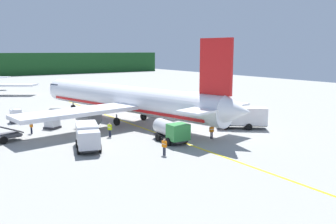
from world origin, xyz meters
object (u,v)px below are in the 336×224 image
service_truck_fuel (88,135)px  crew_supervisor (110,129)px  service_truck_baggage (171,130)px  cargo_container_near (16,116)px  service_truck_catering (242,117)px  airliner_foreground (126,99)px  cargo_container_mid (52,122)px  crew_marshaller (31,126)px  crew_loader_left (164,146)px  crew_loader_right (212,131)px

service_truck_fuel → crew_supervisor: bearing=40.5°
service_truck_baggage → cargo_container_near: size_ratio=2.59×
service_truck_catering → airliner_foreground: bearing=130.7°
airliner_foreground → crew_supervisor: size_ratio=23.23×
airliner_foreground → cargo_container_mid: airliner_foreground is taller
service_truck_fuel → crew_supervisor: (4.26, 3.64, -0.45)m
crew_marshaller → crew_supervisor: size_ratio=0.99×
cargo_container_near → crew_supervisor: 17.72m
service_truck_catering → crew_marshaller: 27.72m
crew_marshaller → crew_supervisor: crew_supervisor is taller
crew_loader_left → crew_marshaller: bearing=116.9°
cargo_container_mid → crew_loader_right: bearing=-49.1°
service_truck_baggage → crew_loader_left: (-3.59, -4.09, -0.37)m
cargo_container_mid → crew_loader_right: size_ratio=1.46×
service_truck_catering → crew_loader_left: 16.47m
service_truck_catering → crew_marshaller: bearing=152.6°
cargo_container_near → crew_loader_right: (17.54, -23.53, -0.02)m
cargo_container_mid → crew_loader_left: (5.69, -19.11, 0.10)m
crew_marshaller → crew_loader_right: bearing=-40.3°
crew_marshaller → crew_loader_right: crew_marshaller is taller
crew_marshaller → crew_supervisor: bearing=-43.6°
airliner_foreground → crew_marshaller: size_ratio=23.48×
service_truck_catering → service_truck_fuel: bearing=174.9°
crew_loader_right → crew_supervisor: bearing=142.4°
crew_supervisor → crew_loader_left: bearing=-82.9°
service_truck_fuel → airliner_foreground: bearing=46.6°
service_truck_catering → crew_loader_right: bearing=-164.3°
service_truck_baggage → crew_supervisor: 7.83m
crew_loader_right → service_truck_catering: bearing=15.7°
cargo_container_mid → crew_supervisor: cargo_container_mid is taller
crew_supervisor → cargo_container_mid: bearing=116.5°
crew_supervisor → service_truck_fuel: bearing=-139.5°
crew_loader_left → cargo_container_mid: bearing=106.6°
crew_loader_right → cargo_container_mid: bearing=130.9°
cargo_container_mid → crew_loader_left: size_ratio=1.39×
crew_marshaller → crew_supervisor: (7.56, -7.20, 0.01)m
service_truck_fuel → crew_loader_right: service_truck_fuel is taller
service_truck_fuel → crew_marshaller: bearing=106.9°
cargo_container_mid → crew_supervisor: 9.93m
crew_marshaller → airliner_foreground: bearing=0.3°
airliner_foreground → crew_loader_right: size_ratio=25.08×
service_truck_fuel → cargo_container_mid: 12.54m
airliner_foreground → service_truck_fuel: 15.11m
airliner_foreground → crew_supervisor: airliner_foreground is taller
service_truck_baggage → crew_supervisor: bearing=128.4°
cargo_container_mid → service_truck_catering: bearing=-33.9°
crew_loader_right → service_truck_baggage: bearing=163.9°
crew_loader_right → crew_loader_left: bearing=-162.8°
crew_marshaller → service_truck_fuel: bearing=-73.1°
service_truck_baggage → cargo_container_mid: service_truck_baggage is taller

